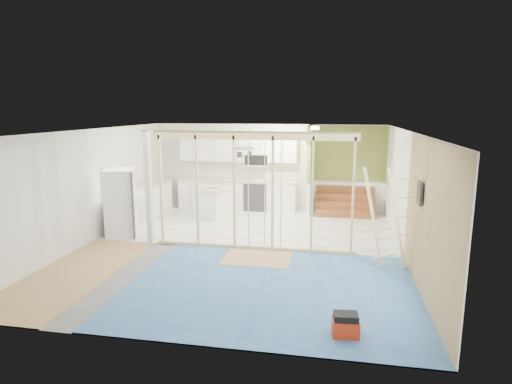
% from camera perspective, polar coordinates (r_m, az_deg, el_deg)
% --- Properties ---
extents(room, '(7.01, 8.01, 2.61)m').
position_cam_1_polar(room, '(9.25, -2.19, 0.12)').
color(room, slate).
rests_on(room, ground).
extents(floor_overlays, '(7.00, 8.00, 0.03)m').
position_cam_1_polar(floor_overlays, '(9.62, -1.62, -7.40)').
color(floor_overlays, silver).
rests_on(floor_overlays, room).
extents(stud_frame, '(4.66, 0.14, 2.60)m').
position_cam_1_polar(stud_frame, '(9.25, -3.51, 1.84)').
color(stud_frame, '#D3C481').
rests_on(stud_frame, room).
extents(base_cabinets, '(4.45, 2.24, 0.93)m').
position_cam_1_polar(base_cabinets, '(13.00, -5.87, -0.49)').
color(base_cabinets, white).
rests_on(base_cabinets, room).
extents(upper_cabinets, '(3.60, 0.41, 0.85)m').
position_cam_1_polar(upper_cabinets, '(13.05, -2.17, 5.61)').
color(upper_cabinets, white).
rests_on(upper_cabinets, room).
extents(green_partition, '(2.25, 1.51, 2.60)m').
position_cam_1_polar(green_partition, '(12.70, 10.51, 1.29)').
color(green_partition, olive).
rests_on(green_partition, room).
extents(pot_rack, '(0.52, 0.52, 0.72)m').
position_cam_1_polar(pot_rack, '(11.05, -1.64, 5.55)').
color(pot_rack, black).
rests_on(pot_rack, room).
extents(sheathing_panel, '(0.02, 4.00, 2.60)m').
position_cam_1_polar(sheathing_panel, '(7.24, 22.03, -3.77)').
color(sheathing_panel, tan).
rests_on(sheathing_panel, room).
extents(electrical_panel, '(0.04, 0.30, 0.40)m').
position_cam_1_polar(electrical_panel, '(7.73, 20.99, -0.13)').
color(electrical_panel, '#37363B').
rests_on(electrical_panel, room).
extents(ceiling_light, '(0.32, 0.32, 0.08)m').
position_cam_1_polar(ceiling_light, '(11.89, 7.64, 8.47)').
color(ceiling_light, '#FFEABF').
rests_on(ceiling_light, room).
extents(fridge, '(0.92, 0.89, 1.63)m').
position_cam_1_polar(fridge, '(10.81, -17.55, -1.41)').
color(fridge, white).
rests_on(fridge, room).
extents(island, '(1.15, 1.15, 0.86)m').
position_cam_1_polar(island, '(12.21, -5.58, -1.43)').
color(island, white).
rests_on(island, room).
extents(bowl, '(0.35, 0.35, 0.07)m').
position_cam_1_polar(bowl, '(12.08, -5.58, 0.67)').
color(bowl, silver).
rests_on(bowl, island).
extents(soap_bottle_a, '(0.11, 0.11, 0.28)m').
position_cam_1_polar(soap_bottle_a, '(13.37, -6.27, 2.43)').
color(soap_bottle_a, '#B5B7C9').
rests_on(soap_bottle_a, base_cabinets).
extents(soap_bottle_b, '(0.12, 0.12, 0.21)m').
position_cam_1_polar(soap_bottle_b, '(12.81, 3.91, 1.94)').
color(soap_bottle_b, silver).
rests_on(soap_bottle_b, base_cabinets).
extents(toolbox, '(0.38, 0.30, 0.34)m').
position_cam_1_polar(toolbox, '(6.18, 11.85, -17.05)').
color(toolbox, '#AB270F').
rests_on(toolbox, room).
extents(ladder, '(1.06, 0.11, 1.97)m').
position_cam_1_polar(ladder, '(8.48, 17.19, -3.40)').
color(ladder, '#EED991').
rests_on(ladder, room).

